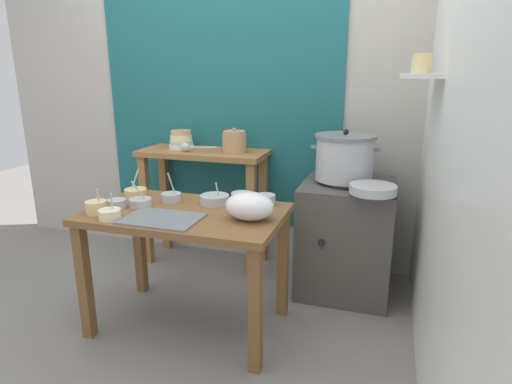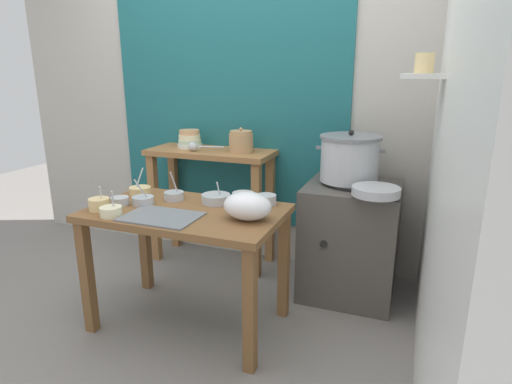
{
  "view_description": "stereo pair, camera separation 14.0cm",
  "coord_description": "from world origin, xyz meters",
  "px_view_note": "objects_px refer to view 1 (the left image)",
  "views": [
    {
      "loc": [
        1.12,
        -2.08,
        1.47
      ],
      "look_at": [
        0.43,
        0.12,
        0.82
      ],
      "focal_mm": 30.0,
      "sensor_mm": 36.0,
      "label": 1
    },
    {
      "loc": [
        1.26,
        -2.03,
        1.47
      ],
      "look_at": [
        0.43,
        0.12,
        0.82
      ],
      "focal_mm": 30.0,
      "sensor_mm": 36.0,
      "label": 2
    }
  ],
  "objects_px": {
    "prep_table": "(186,229)",
    "serving_tray": "(162,219)",
    "back_shelf_table": "(204,179)",
    "bowl_stack_enamel": "(181,140)",
    "wide_pan": "(373,189)",
    "clay_pot": "(234,142)",
    "plastic_bag": "(250,206)",
    "prep_bowl_1": "(171,197)",
    "prep_bowl_3": "(136,193)",
    "prep_bowl_5": "(265,199)",
    "stove_block": "(346,237)",
    "steamer_pot": "(345,157)",
    "prep_bowl_8": "(242,198)",
    "prep_bowl_6": "(117,203)",
    "prep_bowl_4": "(140,202)",
    "prep_bowl_0": "(215,199)",
    "prep_bowl_7": "(110,214)",
    "prep_bowl_2": "(96,207)",
    "ladle": "(187,147)"
  },
  "relations": [
    {
      "from": "prep_table",
      "to": "serving_tray",
      "type": "relative_size",
      "value": 2.75
    },
    {
      "from": "back_shelf_table",
      "to": "bowl_stack_enamel",
      "type": "bearing_deg",
      "value": 169.17
    },
    {
      "from": "wide_pan",
      "to": "clay_pot",
      "type": "bearing_deg",
      "value": 158.65
    },
    {
      "from": "back_shelf_table",
      "to": "plastic_bag",
      "type": "bearing_deg",
      "value": -53.37
    },
    {
      "from": "serving_tray",
      "to": "wide_pan",
      "type": "distance_m",
      "value": 1.22
    },
    {
      "from": "prep_bowl_1",
      "to": "prep_bowl_3",
      "type": "height_order",
      "value": "prep_bowl_1"
    },
    {
      "from": "prep_bowl_5",
      "to": "back_shelf_table",
      "type": "bearing_deg",
      "value": 137.65
    },
    {
      "from": "stove_block",
      "to": "clay_pot",
      "type": "distance_m",
      "value": 1.04
    },
    {
      "from": "steamer_pot",
      "to": "prep_bowl_8",
      "type": "distance_m",
      "value": 0.77
    },
    {
      "from": "prep_table",
      "to": "back_shelf_table",
      "type": "relative_size",
      "value": 1.15
    },
    {
      "from": "prep_bowl_6",
      "to": "prep_bowl_5",
      "type": "bearing_deg",
      "value": 21.43
    },
    {
      "from": "prep_bowl_3",
      "to": "prep_bowl_5",
      "type": "bearing_deg",
      "value": 7.11
    },
    {
      "from": "stove_block",
      "to": "wide_pan",
      "type": "relative_size",
      "value": 2.82
    },
    {
      "from": "bowl_stack_enamel",
      "to": "prep_bowl_4",
      "type": "height_order",
      "value": "bowl_stack_enamel"
    },
    {
      "from": "prep_bowl_0",
      "to": "prep_bowl_7",
      "type": "relative_size",
      "value": 1.16
    },
    {
      "from": "bowl_stack_enamel",
      "to": "prep_bowl_8",
      "type": "height_order",
      "value": "bowl_stack_enamel"
    },
    {
      "from": "prep_table",
      "to": "prep_bowl_5",
      "type": "distance_m",
      "value": 0.49
    },
    {
      "from": "clay_pot",
      "to": "bowl_stack_enamel",
      "type": "distance_m",
      "value": 0.45
    },
    {
      "from": "back_shelf_table",
      "to": "plastic_bag",
      "type": "relative_size",
      "value": 3.69
    },
    {
      "from": "bowl_stack_enamel",
      "to": "prep_bowl_5",
      "type": "relative_size",
      "value": 1.6
    },
    {
      "from": "prep_bowl_4",
      "to": "prep_bowl_5",
      "type": "height_order",
      "value": "prep_bowl_4"
    },
    {
      "from": "back_shelf_table",
      "to": "prep_bowl_4",
      "type": "height_order",
      "value": "back_shelf_table"
    },
    {
      "from": "stove_block",
      "to": "prep_bowl_8",
      "type": "distance_m",
      "value": 0.85
    },
    {
      "from": "prep_table",
      "to": "prep_bowl_1",
      "type": "distance_m",
      "value": 0.26
    },
    {
      "from": "bowl_stack_enamel",
      "to": "prep_bowl_5",
      "type": "bearing_deg",
      "value": -36.79
    },
    {
      "from": "prep_bowl_4",
      "to": "prep_bowl_8",
      "type": "distance_m",
      "value": 0.59
    },
    {
      "from": "bowl_stack_enamel",
      "to": "back_shelf_table",
      "type": "bearing_deg",
      "value": -10.83
    },
    {
      "from": "steamer_pot",
      "to": "prep_bowl_2",
      "type": "xyz_separation_m",
      "value": [
        -1.23,
        -0.93,
        -0.17
      ]
    },
    {
      "from": "bowl_stack_enamel",
      "to": "prep_bowl_7",
      "type": "bearing_deg",
      "value": -82.41
    },
    {
      "from": "back_shelf_table",
      "to": "prep_bowl_7",
      "type": "height_order",
      "value": "back_shelf_table"
    },
    {
      "from": "plastic_bag",
      "to": "prep_bowl_5",
      "type": "relative_size",
      "value": 2.2
    },
    {
      "from": "steamer_pot",
      "to": "prep_bowl_2",
      "type": "height_order",
      "value": "steamer_pot"
    },
    {
      "from": "bowl_stack_enamel",
      "to": "prep_bowl_1",
      "type": "height_order",
      "value": "bowl_stack_enamel"
    },
    {
      "from": "steamer_pot",
      "to": "prep_bowl_5",
      "type": "distance_m",
      "value": 0.66
    },
    {
      "from": "ladle",
      "to": "serving_tray",
      "type": "xyz_separation_m",
      "value": [
        0.31,
        -0.94,
        -0.21
      ]
    },
    {
      "from": "stove_block",
      "to": "prep_bowl_1",
      "type": "height_order",
      "value": "prep_bowl_1"
    },
    {
      "from": "bowl_stack_enamel",
      "to": "prep_bowl_1",
      "type": "xyz_separation_m",
      "value": [
        0.31,
        -0.75,
        -0.21
      ]
    },
    {
      "from": "prep_bowl_5",
      "to": "steamer_pot",
      "type": "bearing_deg",
      "value": 51.45
    },
    {
      "from": "ladle",
      "to": "prep_bowl_6",
      "type": "relative_size",
      "value": 2.5
    },
    {
      "from": "wide_pan",
      "to": "prep_bowl_4",
      "type": "xyz_separation_m",
      "value": [
        -1.27,
        -0.47,
        -0.06
      ]
    },
    {
      "from": "stove_block",
      "to": "prep_bowl_6",
      "type": "relative_size",
      "value": 7.46
    },
    {
      "from": "prep_bowl_5",
      "to": "prep_bowl_4",
      "type": "bearing_deg",
      "value": -159.13
    },
    {
      "from": "steamer_pot",
      "to": "prep_bowl_3",
      "type": "xyz_separation_m",
      "value": [
        -1.2,
        -0.6,
        -0.18
      ]
    },
    {
      "from": "stove_block",
      "to": "serving_tray",
      "type": "height_order",
      "value": "stove_block"
    },
    {
      "from": "serving_tray",
      "to": "clay_pot",
      "type": "bearing_deg",
      "value": 88.17
    },
    {
      "from": "clay_pot",
      "to": "prep_bowl_3",
      "type": "xyz_separation_m",
      "value": [
        -0.39,
        -0.71,
        -0.23
      ]
    },
    {
      "from": "prep_bowl_2",
      "to": "ladle",
      "type": "bearing_deg",
      "value": 84.77
    },
    {
      "from": "prep_table",
      "to": "stove_block",
      "type": "bearing_deg",
      "value": 41.23
    },
    {
      "from": "clay_pot",
      "to": "bowl_stack_enamel",
      "type": "relative_size",
      "value": 0.96
    },
    {
      "from": "prep_bowl_2",
      "to": "prep_bowl_3",
      "type": "bearing_deg",
      "value": 84.53
    }
  ]
}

